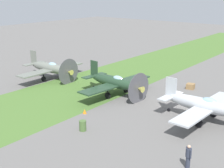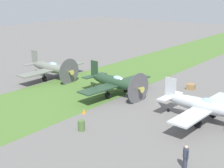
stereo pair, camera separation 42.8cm
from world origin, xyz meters
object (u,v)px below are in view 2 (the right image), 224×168
object	(u,v)px
airplane_lead	(203,106)
airplane_trail	(51,68)
airplane_wingman	(115,82)
fuel_drum	(81,125)
supply_crate	(191,87)
runway_marker_cone	(84,111)
ground_crew_chief	(186,157)

from	to	relation	value
airplane_lead	airplane_trail	xyz separation A→B (m)	(-0.84, -21.56, -0.01)
airplane_wingman	fuel_drum	distance (m)	9.89
fuel_drum	supply_crate	distance (m)	16.66
airplane_lead	airplane_trail	bearing A→B (deg)	-89.67
airplane_lead	runway_marker_cone	distance (m)	11.06
airplane_lead	fuel_drum	bearing A→B (deg)	-38.15
ground_crew_chief	airplane_wingman	bearing A→B (deg)	179.59
airplane_lead	airplane_wingman	distance (m)	10.80
ground_crew_chief	airplane_trail	bearing A→B (deg)	-166.52
ground_crew_chief	fuel_drum	world-z (taller)	ground_crew_chief
supply_crate	fuel_drum	bearing A→B (deg)	-7.18
airplane_trail	fuel_drum	xyz separation A→B (m)	(9.09, 14.46, -1.05)
airplane_trail	fuel_drum	distance (m)	17.11
fuel_drum	ground_crew_chief	bearing A→B (deg)	90.26
supply_crate	airplane_lead	bearing A→B (deg)	31.21
ground_crew_chief	fuel_drum	bearing A→B (deg)	-145.60
airplane_lead	airplane_trail	distance (m)	21.57
ground_crew_chief	supply_crate	world-z (taller)	ground_crew_chief
airplane_lead	airplane_trail	size ratio (longest dim) A/B	1.01
supply_crate	runway_marker_cone	xyz separation A→B (m)	(13.64, -4.57, -0.10)
airplane_trail	supply_crate	size ratio (longest dim) A/B	11.11
airplane_lead	ground_crew_chief	distance (m)	8.58
airplane_lead	ground_crew_chief	xyz separation A→B (m)	(8.20, 2.44, -0.60)
fuel_drum	supply_crate	size ratio (longest dim) A/B	1.00
airplane_wingman	ground_crew_chief	xyz separation A→B (m)	(9.08, 13.20, -0.59)
airplane_wingman	runway_marker_cone	bearing A→B (deg)	16.16
airplane_trail	fuel_drum	world-z (taller)	airplane_trail
supply_crate	runway_marker_cone	distance (m)	14.38
airplane_lead	runway_marker_cone	xyz separation A→B (m)	(5.36, -9.59, -1.29)
runway_marker_cone	airplane_trail	bearing A→B (deg)	-117.40
fuel_drum	runway_marker_cone	xyz separation A→B (m)	(-2.89, -2.49, -0.23)
ground_crew_chief	airplane_lead	bearing A→B (deg)	140.68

